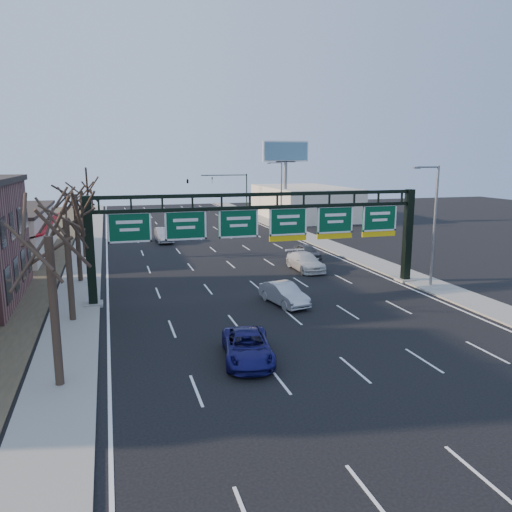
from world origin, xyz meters
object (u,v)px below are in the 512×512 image
object	(u,v)px
sign_gantry	(266,229)
car_blue_suv	(248,347)
car_white_wagon	(305,262)
car_silver_sedan	(284,294)

from	to	relation	value
sign_gantry	car_blue_suv	distance (m)	13.02
sign_gantry	car_white_wagon	distance (m)	8.98
sign_gantry	car_blue_suv	size ratio (longest dim) A/B	5.08
car_blue_suv	car_silver_sedan	bearing A→B (deg)	69.37
car_blue_suv	car_silver_sedan	size ratio (longest dim) A/B	1.11
car_silver_sedan	car_white_wagon	world-z (taller)	car_white_wagon
car_silver_sedan	car_white_wagon	bearing A→B (deg)	48.69
sign_gantry	car_silver_sedan	bearing A→B (deg)	-85.78
sign_gantry	car_silver_sedan	world-z (taller)	sign_gantry
sign_gantry	car_blue_suv	xyz separation A→B (m)	(-4.57, -11.53, -3.96)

